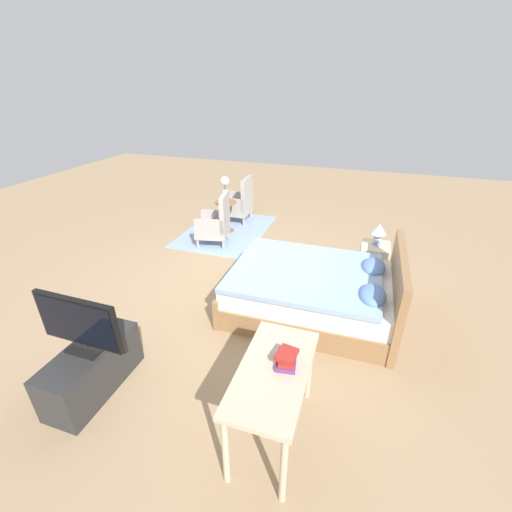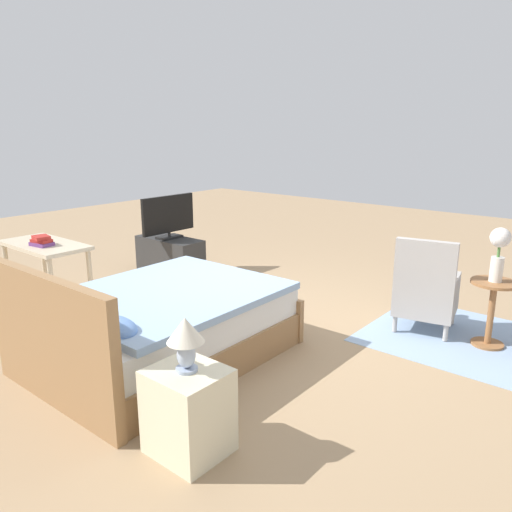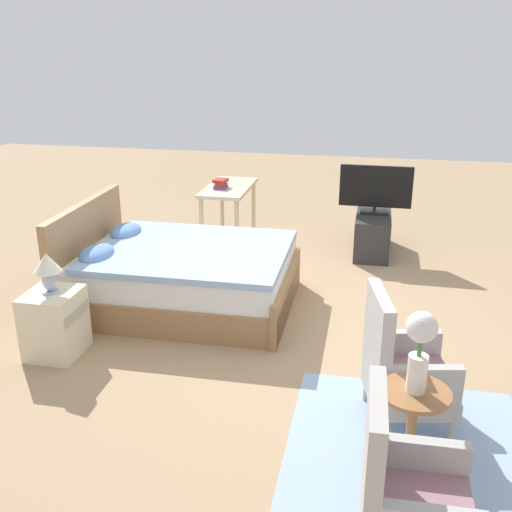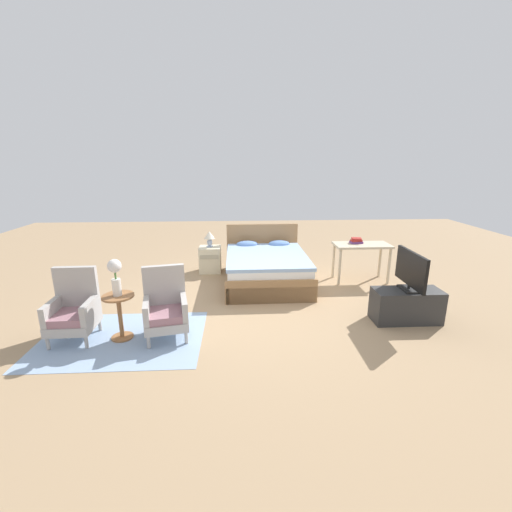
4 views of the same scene
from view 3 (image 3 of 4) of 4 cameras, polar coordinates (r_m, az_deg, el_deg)
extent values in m
plane|color=#A38460|center=(5.51, 3.06, -6.10)|extent=(16.00, 16.00, 0.00)
cube|color=#8EA8C6|center=(3.85, 14.32, -19.88)|extent=(2.10, 1.50, 0.01)
cube|color=#997047|center=(5.79, -6.78, -3.31)|extent=(1.50, 2.04, 0.28)
cube|color=white|center=(5.69, -6.89, -0.92)|extent=(1.44, 1.96, 0.24)
cube|color=#93B2D6|center=(5.62, -6.16, 0.45)|extent=(1.48, 1.80, 0.06)
cube|color=#997047|center=(6.03, -15.78, 0.47)|extent=(1.51, 0.09, 0.96)
cube|color=#997047|center=(5.56, 2.93, -3.55)|extent=(1.51, 0.07, 0.40)
ellipsoid|color=#668ED1|center=(5.60, -14.95, 0.22)|extent=(0.44, 0.28, 0.14)
ellipsoid|color=#668ED1|center=(6.17, -12.32, 2.31)|extent=(0.44, 0.28, 0.14)
cylinder|color=#ADA8A3|center=(3.50, 10.51, -22.47)|extent=(0.04, 0.04, 0.16)
cube|color=gray|center=(3.18, 15.25, -22.10)|extent=(0.51, 0.51, 0.10)
cube|color=#ADA8A3|center=(2.99, 11.14, -18.10)|extent=(0.54, 0.09, 0.64)
cube|color=#ADA8A3|center=(3.31, 15.09, -18.34)|extent=(0.08, 0.51, 0.26)
cylinder|color=#ADA8A3|center=(4.15, 18.10, -15.45)|extent=(0.04, 0.04, 0.16)
cylinder|color=#ADA8A3|center=(4.52, 16.35, -12.10)|extent=(0.04, 0.04, 0.16)
cylinder|color=#ADA8A3|center=(4.04, 11.65, -15.90)|extent=(0.04, 0.04, 0.16)
cylinder|color=#ADA8A3|center=(4.41, 10.48, -12.40)|extent=(0.04, 0.04, 0.16)
cube|color=#ADA8A3|center=(4.20, 14.32, -12.32)|extent=(0.64, 0.64, 0.12)
cube|color=gray|center=(4.14, 14.45, -11.04)|extent=(0.59, 0.59, 0.10)
cube|color=#ADA8A3|center=(3.96, 11.54, -7.84)|extent=(0.55, 0.19, 0.64)
cube|color=#ADA8A3|center=(3.91, 15.38, -11.81)|extent=(0.17, 0.52, 0.26)
cube|color=#ADA8A3|center=(4.30, 13.80, -8.51)|extent=(0.17, 0.52, 0.26)
cylinder|color=#936038|center=(3.84, 14.08, -19.77)|extent=(0.28, 0.28, 0.03)
cylinder|color=#936038|center=(3.66, 14.48, -16.29)|extent=(0.06, 0.06, 0.55)
cylinder|color=#936038|center=(3.50, 14.90, -12.47)|extent=(0.40, 0.40, 0.02)
cylinder|color=silver|center=(3.44, 15.08, -10.75)|extent=(0.11, 0.11, 0.22)
cylinder|color=#477538|center=(3.36, 15.33, -8.40)|extent=(0.02, 0.02, 0.10)
sphere|color=silver|center=(3.30, 15.53, -6.54)|extent=(0.17, 0.17, 0.17)
cube|color=beige|center=(5.11, -18.63, -6.09)|extent=(0.44, 0.40, 0.54)
cube|color=#B3AB8E|center=(4.97, -16.71, -5.26)|extent=(0.37, 0.01, 0.09)
cylinder|color=#9EADC6|center=(5.00, -18.98, -3.22)|extent=(0.13, 0.13, 0.02)
ellipsoid|color=#9EADC6|center=(4.96, -19.10, -2.27)|extent=(0.11, 0.11, 0.16)
cone|color=silver|center=(4.91, -19.31, -0.60)|extent=(0.22, 0.22, 0.15)
cube|color=#2D2D2D|center=(7.26, 11.04, 2.22)|extent=(0.96, 0.40, 0.48)
cube|color=black|center=(7.19, 11.18, 4.15)|extent=(0.20, 0.32, 0.03)
cylinder|color=black|center=(7.17, 11.20, 4.45)|extent=(0.04, 0.04, 0.05)
cube|color=black|center=(7.11, 11.35, 6.52)|extent=(0.05, 0.83, 0.48)
cube|color=black|center=(7.13, 11.35, 6.56)|extent=(0.01, 0.77, 0.43)
cylinder|color=beige|center=(6.89, -1.84, 2.55)|extent=(0.05, 0.05, 0.69)
cylinder|color=beige|center=(7.77, -0.24, 4.63)|extent=(0.05, 0.05, 0.69)
cylinder|color=beige|center=(6.99, -5.20, 2.76)|extent=(0.05, 0.05, 0.69)
cylinder|color=beige|center=(7.86, -3.25, 4.79)|extent=(0.05, 0.05, 0.69)
cube|color=beige|center=(7.28, -2.64, 6.51)|extent=(1.04, 0.52, 0.04)
cube|color=#66387A|center=(7.20, -3.39, 6.66)|extent=(0.24, 0.18, 0.04)
cube|color=#AD2823|center=(7.19, -3.40, 6.92)|extent=(0.22, 0.16, 0.03)
cube|color=#AD2823|center=(7.18, -3.40, 7.18)|extent=(0.20, 0.17, 0.04)
camera|label=1|loc=(8.96, -2.91, 21.70)|focal=24.00mm
camera|label=2|loc=(4.68, -53.92, 5.51)|focal=35.00mm
camera|label=4|loc=(6.32, 57.39, 9.53)|focal=24.00mm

